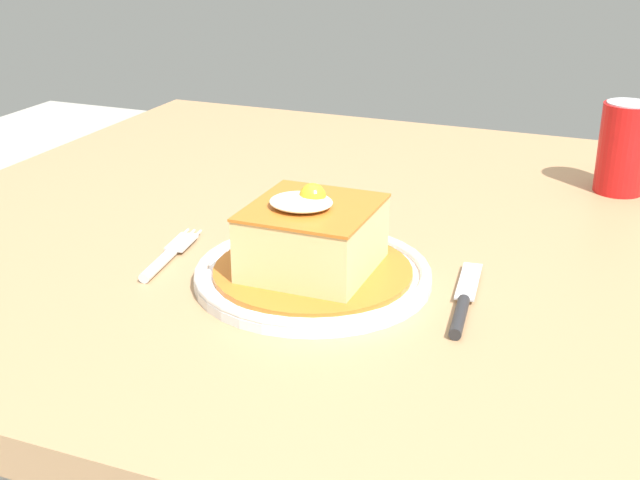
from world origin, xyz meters
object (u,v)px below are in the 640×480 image
object	(u,v)px
knife	(462,306)
soda_can	(623,148)
main_plate	(313,274)
fork	(166,257)

from	to	relation	value
knife	soda_can	distance (m)	0.45
main_plate	knife	world-z (taller)	main_plate
main_plate	knife	size ratio (longest dim) A/B	1.50
main_plate	soda_can	size ratio (longest dim) A/B	2.00
knife	fork	bearing A→B (deg)	-179.26
fork	knife	world-z (taller)	same
main_plate	knife	xyz separation A→B (m)	(0.16, -0.01, -0.00)
fork	soda_can	bearing A→B (deg)	44.45
fork	soda_can	xyz separation A→B (m)	(0.45, 0.44, 0.06)
knife	soda_can	size ratio (longest dim) A/B	1.34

